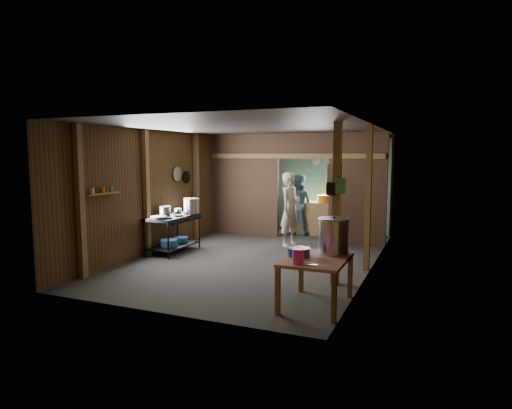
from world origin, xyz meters
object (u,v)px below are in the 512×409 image
at_px(gas_range, 173,234).
at_px(stock_pot, 334,236).
at_px(pink_bucket, 298,256).
at_px(cook, 290,209).
at_px(prep_table, 316,282).
at_px(stove_pot_large, 192,206).
at_px(yellow_tub, 324,199).

relative_size(gas_range, stock_pot, 2.52).
distance_m(pink_bucket, cook, 4.30).
relative_size(prep_table, stove_pot_large, 3.22).
distance_m(prep_table, yellow_tub, 5.54).
distance_m(stock_pot, pink_bucket, 0.81).
bearing_deg(prep_table, yellow_tub, 102.95).
bearing_deg(yellow_tub, cook, -102.27).
xyz_separation_m(stove_pot_large, stock_pot, (3.69, -2.22, -0.03)).
xyz_separation_m(prep_table, stove_pot_large, (-3.54, 2.60, 0.61)).
bearing_deg(stock_pot, gas_range, 156.00).
relative_size(stock_pot, pink_bucket, 2.89).
distance_m(gas_range, yellow_tub, 4.13).
relative_size(prep_table, pink_bucket, 6.18).
relative_size(pink_bucket, yellow_tub, 0.54).
distance_m(stove_pot_large, cook, 2.23).
relative_size(gas_range, prep_table, 1.18).
bearing_deg(cook, stock_pot, -137.33).
relative_size(yellow_tub, cook, 0.20).
bearing_deg(yellow_tub, pink_bucket, -79.30).
bearing_deg(gas_range, stove_pot_large, 71.19).
bearing_deg(gas_range, prep_table, -29.55).
bearing_deg(stock_pot, yellow_tub, 105.50).
distance_m(prep_table, stove_pot_large, 4.44).
xyz_separation_m(stock_pot, yellow_tub, (-1.38, 4.98, 0.03)).
xyz_separation_m(gas_range, cook, (2.11, 1.59, 0.45)).
relative_size(stock_pot, cook, 0.31).
relative_size(gas_range, stove_pot_large, 3.79).
xyz_separation_m(yellow_tub, cook, (-0.36, -1.67, -0.10)).
height_order(stock_pot, yellow_tub, stock_pot).
height_order(stove_pot_large, yellow_tub, stove_pot_large).
distance_m(gas_range, cook, 2.68).
relative_size(stock_pot, yellow_tub, 1.55).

